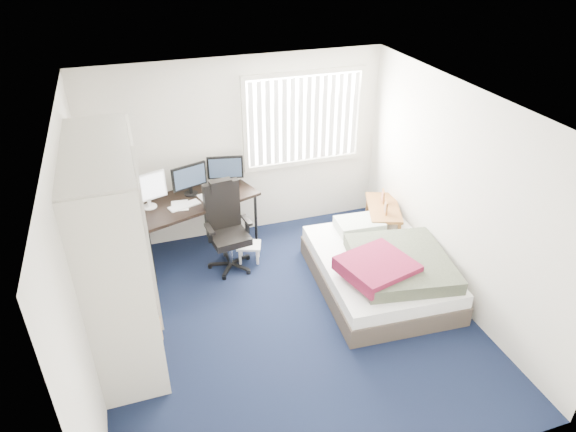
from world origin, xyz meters
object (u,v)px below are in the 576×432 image
at_px(office_chair, 227,235).
at_px(nightstand, 383,211).
at_px(bed, 381,269).
at_px(desk, 191,197).

xyz_separation_m(office_chair, nightstand, (2.15, -0.15, 0.05)).
bearing_deg(bed, office_chair, 147.09).
bearing_deg(desk, bed, -37.25).
height_order(desk, nightstand, desk).
bearing_deg(bed, desk, 142.75).
bearing_deg(office_chair, bed, -32.91).
distance_m(desk, nightstand, 2.59).
relative_size(office_chair, bed, 0.59).
xyz_separation_m(desk, office_chair, (0.35, -0.46, -0.38)).
bearing_deg(desk, nightstand, -13.52).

